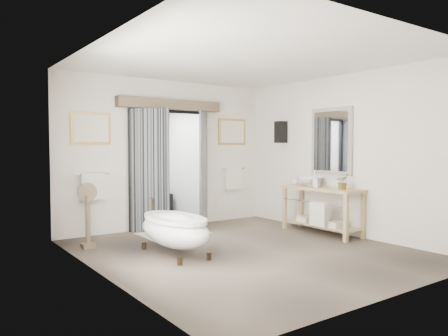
{
  "coord_description": "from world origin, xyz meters",
  "views": [
    {
      "loc": [
        -4.11,
        -5.18,
        1.6
      ],
      "look_at": [
        0.0,
        0.6,
        1.25
      ],
      "focal_mm": 35.0,
      "sensor_mm": 36.0,
      "label": 1
    }
  ],
  "objects_px": {
    "basin": "(310,181)",
    "clawfoot_tub": "(175,229)",
    "vanity": "(321,206)",
    "rug": "(173,233)"
  },
  "relations": [
    {
      "from": "basin",
      "to": "clawfoot_tub",
      "type": "bearing_deg",
      "value": -156.17
    },
    {
      "from": "vanity",
      "to": "basin",
      "type": "distance_m",
      "value": 0.55
    },
    {
      "from": "rug",
      "to": "basin",
      "type": "distance_m",
      "value": 2.75
    },
    {
      "from": "clawfoot_tub",
      "to": "basin",
      "type": "relative_size",
      "value": 3.19
    },
    {
      "from": "rug",
      "to": "basin",
      "type": "bearing_deg",
      "value": -28.48
    },
    {
      "from": "clawfoot_tub",
      "to": "basin",
      "type": "height_order",
      "value": "basin"
    },
    {
      "from": "clawfoot_tub",
      "to": "vanity",
      "type": "distance_m",
      "value": 2.96
    },
    {
      "from": "rug",
      "to": "clawfoot_tub",
      "type": "bearing_deg",
      "value": -118.06
    },
    {
      "from": "vanity",
      "to": "basin",
      "type": "height_order",
      "value": "basin"
    },
    {
      "from": "vanity",
      "to": "basin",
      "type": "xyz_separation_m",
      "value": [
        0.06,
        0.34,
        0.43
      ]
    }
  ]
}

